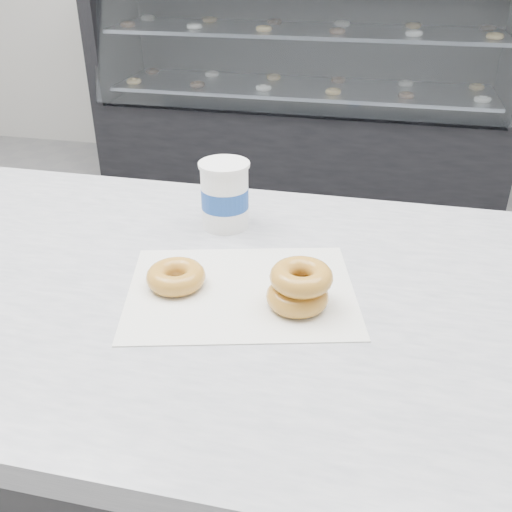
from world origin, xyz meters
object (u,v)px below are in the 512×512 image
at_px(counter, 97,456).
at_px(donut_single, 176,276).
at_px(coffee_cup, 225,194).
at_px(donut_stack, 299,287).
at_px(display_case, 302,102).

relative_size(counter, donut_single, 33.75).
relative_size(counter, coffee_cup, 25.04).
bearing_deg(donut_single, donut_stack, -3.59).
bearing_deg(donut_single, coffee_cup, 85.52).
height_order(counter, coffee_cup, coffee_cup).
xyz_separation_m(donut_single, donut_stack, (0.19, -0.01, 0.02)).
bearing_deg(donut_single, counter, 174.21).
height_order(counter, donut_single, donut_single).
bearing_deg(donut_stack, coffee_cup, 126.70).
distance_m(donut_stack, coffee_cup, 0.29).
bearing_deg(donut_stack, counter, 175.26).
relative_size(display_case, coffee_cup, 19.64).
distance_m(display_case, coffee_cup, 2.58).
bearing_deg(donut_stack, donut_single, 176.41).
height_order(counter, display_case, display_case).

